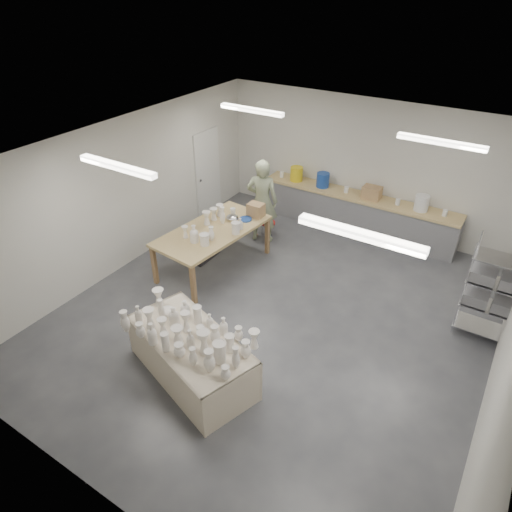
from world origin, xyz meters
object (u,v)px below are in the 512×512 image
Objects in this scene: drying_table at (191,354)px; work_table at (217,229)px; red_stool at (268,223)px; potter at (262,201)px.

work_table reaches higher than drying_table.
drying_table is 5.29× the size of red_stool.
work_table is 1.81m from red_stool.
drying_table reaches higher than red_stool.
potter is (-1.27, 4.08, 0.53)m from drying_table.
potter is at bearing 125.54° from drying_table.
drying_table is at bearing 88.57° from potter.
work_table is at bearing 136.92° from drying_table.
drying_table is 4.53m from red_stool.
potter is at bearing -90.00° from red_stool.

